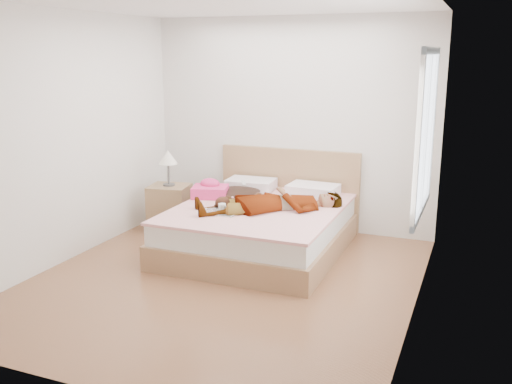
{
  "coord_description": "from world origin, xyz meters",
  "views": [
    {
      "loc": [
        2.24,
        -4.69,
        2.16
      ],
      "look_at": [
        0.0,
        0.85,
        0.7
      ],
      "focal_mm": 40.0,
      "sensor_mm": 36.0,
      "label": 1
    }
  ],
  "objects_px": {
    "magazine": "(220,212)",
    "nightstand": "(170,204)",
    "plush_toy": "(224,202)",
    "bed": "(262,225)",
    "towel": "(210,190)",
    "woman": "(272,199)",
    "phone": "(244,183)",
    "coffee_mug": "(222,208)"
  },
  "relations": [
    {
      "from": "phone",
      "to": "nightstand",
      "type": "xyz_separation_m",
      "value": [
        -0.96,
        -0.09,
        -0.34
      ]
    },
    {
      "from": "phone",
      "to": "nightstand",
      "type": "bearing_deg",
      "value": 150.87
    },
    {
      "from": "plush_toy",
      "to": "towel",
      "type": "bearing_deg",
      "value": 132.26
    },
    {
      "from": "towel",
      "to": "coffee_mug",
      "type": "xyz_separation_m",
      "value": [
        0.42,
        -0.55,
        -0.04
      ]
    },
    {
      "from": "plush_toy",
      "to": "nightstand",
      "type": "bearing_deg",
      "value": 153.44
    },
    {
      "from": "bed",
      "to": "plush_toy",
      "type": "relative_size",
      "value": 8.12
    },
    {
      "from": "woman",
      "to": "coffee_mug",
      "type": "bearing_deg",
      "value": -88.58
    },
    {
      "from": "towel",
      "to": "coffee_mug",
      "type": "bearing_deg",
      "value": -52.63
    },
    {
      "from": "phone",
      "to": "towel",
      "type": "xyz_separation_m",
      "value": [
        -0.36,
        -0.17,
        -0.08
      ]
    },
    {
      "from": "towel",
      "to": "coffee_mug",
      "type": "height_order",
      "value": "towel"
    },
    {
      "from": "woman",
      "to": "nightstand",
      "type": "height_order",
      "value": "nightstand"
    },
    {
      "from": "coffee_mug",
      "to": "plush_toy",
      "type": "relative_size",
      "value": 0.49
    },
    {
      "from": "phone",
      "to": "woman",
      "type": "bearing_deg",
      "value": -73.01
    },
    {
      "from": "phone",
      "to": "nightstand",
      "type": "distance_m",
      "value": 1.02
    },
    {
      "from": "coffee_mug",
      "to": "plush_toy",
      "type": "distance_m",
      "value": 0.16
    },
    {
      "from": "woman",
      "to": "phone",
      "type": "xyz_separation_m",
      "value": [
        -0.5,
        0.4,
        0.05
      ]
    },
    {
      "from": "bed",
      "to": "towel",
      "type": "height_order",
      "value": "bed"
    },
    {
      "from": "magazine",
      "to": "nightstand",
      "type": "bearing_deg",
      "value": 146.62
    },
    {
      "from": "phone",
      "to": "plush_toy",
      "type": "bearing_deg",
      "value": -123.85
    },
    {
      "from": "woman",
      "to": "towel",
      "type": "height_order",
      "value": "woman"
    },
    {
      "from": "woman",
      "to": "plush_toy",
      "type": "xyz_separation_m",
      "value": [
        -0.5,
        -0.17,
        -0.04
      ]
    },
    {
      "from": "woman",
      "to": "coffee_mug",
      "type": "height_order",
      "value": "woman"
    },
    {
      "from": "nightstand",
      "to": "magazine",
      "type": "bearing_deg",
      "value": -33.38
    },
    {
      "from": "plush_toy",
      "to": "nightstand",
      "type": "relative_size",
      "value": 0.25
    },
    {
      "from": "woman",
      "to": "towel",
      "type": "relative_size",
      "value": 3.44
    },
    {
      "from": "bed",
      "to": "plush_toy",
      "type": "height_order",
      "value": "bed"
    },
    {
      "from": "bed",
      "to": "nightstand",
      "type": "relative_size",
      "value": 2.06
    },
    {
      "from": "magazine",
      "to": "nightstand",
      "type": "height_order",
      "value": "nightstand"
    },
    {
      "from": "towel",
      "to": "plush_toy",
      "type": "xyz_separation_m",
      "value": [
        0.36,
        -0.4,
        -0.02
      ]
    },
    {
      "from": "woman",
      "to": "magazine",
      "type": "xyz_separation_m",
      "value": [
        -0.46,
        -0.35,
        -0.11
      ]
    },
    {
      "from": "bed",
      "to": "nightstand",
      "type": "height_order",
      "value": "nightstand"
    },
    {
      "from": "plush_toy",
      "to": "phone",
      "type": "bearing_deg",
      "value": 90.5
    },
    {
      "from": "magazine",
      "to": "plush_toy",
      "type": "distance_m",
      "value": 0.19
    },
    {
      "from": "bed",
      "to": "magazine",
      "type": "distance_m",
      "value": 0.61
    },
    {
      "from": "magazine",
      "to": "coffee_mug",
      "type": "bearing_deg",
      "value": 59.55
    },
    {
      "from": "woman",
      "to": "coffee_mug",
      "type": "xyz_separation_m",
      "value": [
        -0.44,
        -0.32,
        -0.07
      ]
    },
    {
      "from": "coffee_mug",
      "to": "nightstand",
      "type": "relative_size",
      "value": 0.12
    },
    {
      "from": "woman",
      "to": "bed",
      "type": "xyz_separation_m",
      "value": [
        -0.16,
        0.12,
        -0.35
      ]
    },
    {
      "from": "bed",
      "to": "nightstand",
      "type": "xyz_separation_m",
      "value": [
        -1.31,
        0.2,
        0.06
      ]
    },
    {
      "from": "magazine",
      "to": "plush_toy",
      "type": "bearing_deg",
      "value": 101.24
    },
    {
      "from": "woman",
      "to": "nightstand",
      "type": "xyz_separation_m",
      "value": [
        -1.46,
        0.31,
        -0.29
      ]
    },
    {
      "from": "woman",
      "to": "towel",
      "type": "bearing_deg",
      "value": -139.18
    }
  ]
}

